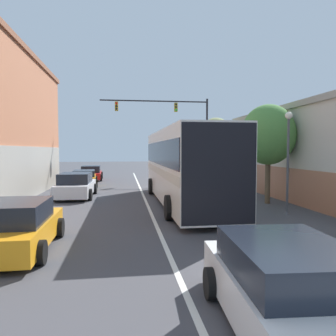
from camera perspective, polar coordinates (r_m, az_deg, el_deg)
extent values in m
cube|color=silver|center=(16.63, -3.59, -6.45)|extent=(0.14, 45.85, 0.01)
cube|color=#9E998E|center=(16.45, -26.78, -1.67)|extent=(0.24, 24.66, 2.98)
cube|color=#A86647|center=(16.50, 24.30, -3.60)|extent=(0.24, 21.84, 1.83)
cube|color=silver|center=(16.89, 2.72, 0.47)|extent=(2.68, 12.47, 3.52)
cube|color=black|center=(16.87, 2.72, 2.63)|extent=(2.73, 12.22, 1.13)
cube|color=beige|center=(16.91, 2.71, -0.48)|extent=(2.71, 12.34, 0.35)
cube|color=black|center=(10.87, 8.89, -1.04)|extent=(2.53, 0.08, 3.38)
cylinder|color=black|center=(20.64, -2.93, -3.18)|extent=(0.31, 1.00, 1.00)
cylinder|color=black|center=(21.04, 4.26, -3.07)|extent=(0.31, 1.00, 1.00)
cylinder|color=black|center=(13.05, 0.18, -6.89)|extent=(0.31, 1.00, 1.00)
cylinder|color=black|center=(13.68, 11.27, -6.49)|extent=(0.31, 1.00, 1.00)
cube|color=silver|center=(5.46, 21.48, -21.61)|extent=(2.07, 4.71, 0.69)
cube|color=black|center=(5.47, 20.30, -14.70)|extent=(1.80, 2.49, 0.52)
cylinder|color=black|center=(6.50, 7.56, -19.29)|extent=(0.25, 0.60, 0.59)
cylinder|color=black|center=(7.11, 23.29, -17.51)|extent=(0.25, 0.60, 0.59)
cube|color=orange|center=(10.08, -24.56, -10.22)|extent=(1.73, 4.17, 0.65)
cube|color=black|center=(9.77, -24.98, -6.98)|extent=(1.56, 2.18, 0.58)
cylinder|color=black|center=(11.58, -26.94, -9.53)|extent=(0.23, 0.61, 0.61)
cylinder|color=black|center=(11.16, -18.34, -9.82)|extent=(0.23, 0.61, 0.61)
cylinder|color=black|center=(8.71, -21.29, -13.55)|extent=(0.23, 0.61, 0.61)
cube|color=silver|center=(20.02, -15.71, -3.43)|extent=(1.89, 4.58, 0.68)
cube|color=black|center=(19.74, -15.84, -1.69)|extent=(1.72, 2.39, 0.58)
cylinder|color=black|center=(21.59, -17.63, -3.51)|extent=(0.23, 0.66, 0.65)
cylinder|color=black|center=(21.32, -12.59, -3.52)|extent=(0.23, 0.66, 0.65)
cylinder|color=black|center=(18.84, -19.22, -4.49)|extent=(0.23, 0.66, 0.65)
cylinder|color=black|center=(18.53, -13.45, -4.53)|extent=(0.23, 0.66, 0.65)
cube|color=orange|center=(25.99, -14.36, -2.02)|extent=(2.06, 4.67, 0.61)
cube|color=black|center=(25.72, -14.39, -0.88)|extent=(1.75, 2.48, 0.46)
cylinder|color=black|center=(27.45, -16.10, -2.11)|extent=(0.27, 0.66, 0.64)
cylinder|color=black|center=(27.39, -12.43, -2.07)|extent=(0.27, 0.66, 0.64)
cylinder|color=black|center=(24.65, -16.50, -2.70)|extent=(0.27, 0.66, 0.64)
cylinder|color=black|center=(24.59, -12.41, -2.65)|extent=(0.27, 0.66, 0.64)
cube|color=red|center=(31.24, -13.22, -1.19)|extent=(1.95, 4.72, 0.55)
cube|color=black|center=(30.97, -13.26, -0.16)|extent=(1.72, 2.48, 0.60)
cylinder|color=black|center=(32.75, -14.68, -1.24)|extent=(0.25, 0.67, 0.66)
cylinder|color=black|center=(32.65, -11.48, -1.21)|extent=(0.25, 0.67, 0.66)
cylinder|color=black|center=(29.89, -15.11, -1.65)|extent=(0.25, 0.67, 0.66)
cylinder|color=black|center=(29.78, -11.61, -1.62)|extent=(0.25, 0.67, 0.66)
cylinder|color=black|center=(30.26, 6.78, 4.91)|extent=(0.18, 0.18, 7.43)
cylinder|color=black|center=(29.73, -2.35, 11.57)|extent=(9.60, 0.12, 0.12)
cube|color=#9E8419|center=(29.90, 1.38, 10.52)|extent=(0.28, 0.24, 0.80)
sphere|color=black|center=(29.78, 1.43, 11.03)|extent=(0.18, 0.18, 0.18)
sphere|color=black|center=(29.75, 1.43, 10.56)|extent=(0.18, 0.18, 0.18)
sphere|color=green|center=(29.72, 1.43, 10.08)|extent=(0.18, 0.18, 0.18)
cube|color=#9E8419|center=(29.54, -8.96, 10.57)|extent=(0.28, 0.24, 0.80)
sphere|color=red|center=(29.42, -8.97, 11.09)|extent=(0.18, 0.18, 0.18)
sphere|color=black|center=(29.39, -8.97, 10.61)|extent=(0.18, 0.18, 0.18)
sphere|color=black|center=(29.35, -8.97, 10.13)|extent=(0.18, 0.18, 0.18)
cone|color=#47474C|center=(15.17, 19.99, -7.20)|extent=(0.26, 0.26, 0.20)
cylinder|color=#47474C|center=(14.94, 20.13, 0.23)|extent=(0.10, 0.10, 4.13)
sphere|color=#EFE5CC|center=(15.00, 20.29, 8.56)|extent=(0.31, 0.31, 0.31)
cylinder|color=brown|center=(17.77, 16.95, -2.12)|extent=(0.26, 0.26, 2.37)
ellipsoid|color=#4C843D|center=(17.72, 17.07, 5.58)|extent=(2.83, 2.54, 3.11)
cylinder|color=#3D2D1E|center=(24.63, 8.28, -0.29)|extent=(0.24, 0.24, 2.62)
ellipsoid|color=#99A366|center=(24.60, 8.33, 5.34)|extent=(2.61, 2.34, 2.87)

